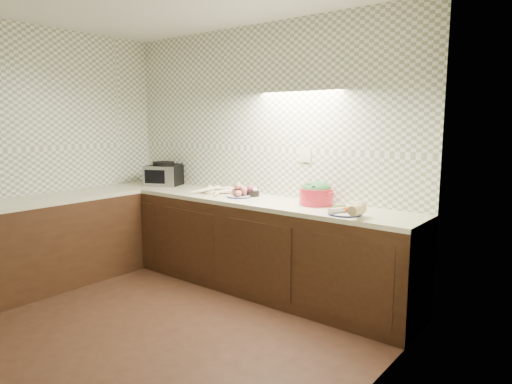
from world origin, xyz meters
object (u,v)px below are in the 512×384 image
Objects in this scene: sweet_potato_plate at (239,192)px; dutch_oven at (316,193)px; parsnip_pile at (212,191)px; toaster_oven at (164,174)px; veg_plate at (351,210)px; onion_bowl at (252,192)px.

dutch_oven is at bearing 7.56° from sweet_potato_plate.
toaster_oven is at bearing 172.56° from parsnip_pile.
dutch_oven is (1.18, 0.13, 0.07)m from parsnip_pile.
parsnip_pile is at bearing -160.88° from dutch_oven.
dutch_oven is at bearing 6.39° from parsnip_pile.
parsnip_pile is 1.28× the size of veg_plate.
sweet_potato_plate reaches higher than parsnip_pile.
onion_bowl is at bearing 19.21° from parsnip_pile.
parsnip_pile is (0.89, -0.12, -0.10)m from toaster_oven.
parsnip_pile is 0.36m from sweet_potato_plate.
sweet_potato_plate is 1.29m from veg_plate.
onion_bowl is 1.25m from veg_plate.
dutch_oven is at bearing -22.90° from toaster_oven.
toaster_oven is 1.06× the size of parsnip_pile.
dutch_oven reaches higher than sweet_potato_plate.
dutch_oven is (0.76, -0.01, 0.06)m from onion_bowl.
toaster_oven is 1.31m from onion_bowl.
sweet_potato_plate is (1.24, -0.09, -0.08)m from toaster_oven.
onion_bowl is (0.42, 0.15, 0.01)m from parsnip_pile.
sweet_potato_plate is at bearing -159.70° from dutch_oven.
dutch_oven reaches higher than onion_bowl.
onion_bowl is at bearing -168.34° from dutch_oven.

